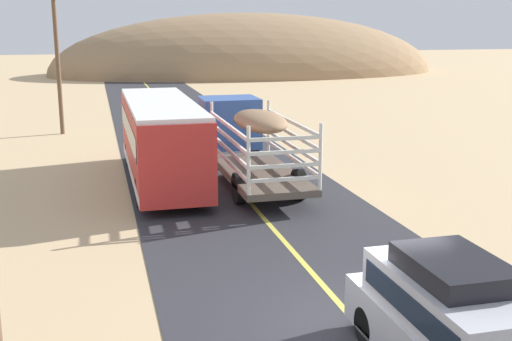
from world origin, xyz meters
The scene contains 8 objects.
ground_plane centered at (0.00, 0.00, 0.00)m, with size 240.00×240.00×0.00m, color tan.
road_surface centered at (0.00, 0.00, 0.01)m, with size 8.00×120.00×0.02m, color #2D2D33.
road_centre_line centered at (0.00, 0.00, 0.02)m, with size 0.16×117.60×0.00m, color #D8CC4C.
suv_near centered at (0.67, -2.05, 1.15)m, with size 1.90×4.62×2.29m.
livestock_truck centered at (0.68, 14.19, 1.79)m, with size 2.53×9.70×3.02m.
bus centered at (-2.63, 13.40, 1.75)m, with size 2.54×10.00×3.21m.
power_pole_mid centered at (-6.92, 26.01, 4.45)m, with size 2.20×0.24×8.30m.
distant_hill centered at (13.62, 66.25, 0.00)m, with size 48.02×24.68×14.57m, color #957553.
Camera 1 is at (-5.05, -10.95, 6.17)m, focal length 44.44 mm.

